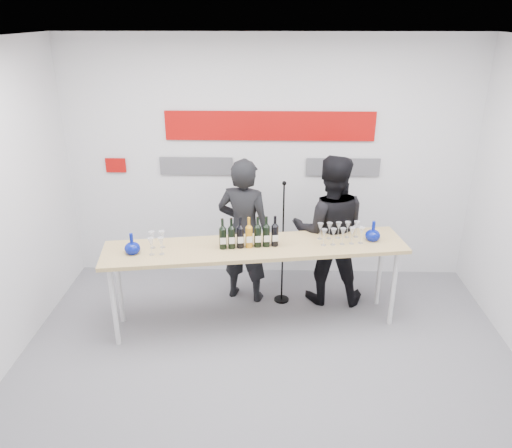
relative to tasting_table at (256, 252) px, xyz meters
name	(u,v)px	position (x,y,z in m)	size (l,w,h in m)	color
ground	(267,367)	(0.13, -0.77, -0.88)	(5.00, 5.00, 0.00)	slate
back_wall	(269,162)	(0.13, 1.23, 0.62)	(5.00, 0.04, 3.00)	silver
signage	(265,138)	(0.08, 1.20, 0.93)	(3.38, 0.02, 0.79)	#A50907
tasting_table	(256,252)	(0.00, 0.00, 0.00)	(3.21, 1.11, 0.95)	tan
wine_bottles	(249,232)	(-0.07, -0.03, 0.24)	(0.62, 0.17, 0.33)	black
decanter_left	(132,243)	(-1.24, -0.21, 0.18)	(0.16, 0.16, 0.21)	#071586
decanter_right	(373,231)	(1.24, 0.18, 0.18)	(0.16, 0.16, 0.21)	#071586
glasses_left	(157,243)	(-1.00, -0.16, 0.16)	(0.19, 0.24, 0.18)	silver
glasses_right	(340,233)	(0.89, 0.14, 0.16)	(0.48, 0.28, 0.18)	silver
presenter_left	(244,231)	(-0.15, 0.55, -0.01)	(0.63, 0.41, 1.73)	black
presenter_right	(329,231)	(0.83, 0.55, 0.01)	(0.86, 0.67, 1.77)	black
mic_stand	(282,266)	(0.30, 0.47, -0.41)	(0.18, 0.18, 1.51)	black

